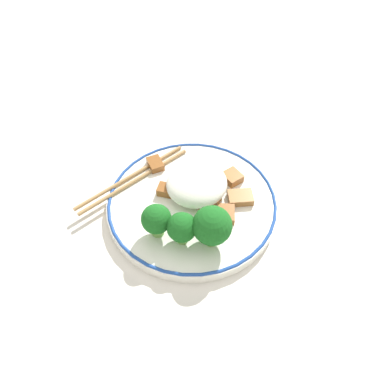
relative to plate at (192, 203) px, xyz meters
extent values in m
plane|color=silver|center=(0.00, 0.00, -0.01)|extent=(3.00, 3.00, 0.00)
cylinder|color=white|center=(0.00, 0.00, 0.00)|extent=(0.26, 0.26, 0.02)
torus|color=#1E479E|center=(0.00, 0.00, 0.01)|extent=(0.26, 0.26, 0.00)
ellipsoid|color=white|center=(0.02, 0.01, 0.03)|extent=(0.10, 0.09, 0.04)
cylinder|color=#72AD4C|center=(-0.08, 0.00, 0.02)|extent=(0.02, 0.02, 0.02)
sphere|color=#19601E|center=(-0.08, 0.00, 0.04)|extent=(0.04, 0.04, 0.04)
cylinder|color=#72AD4C|center=(-0.06, -0.04, 0.01)|extent=(0.02, 0.02, 0.02)
sphere|color=#19601E|center=(-0.06, -0.04, 0.04)|extent=(0.04, 0.04, 0.04)
cylinder|color=#72AD4C|center=(-0.04, -0.07, 0.02)|extent=(0.02, 0.02, 0.02)
sphere|color=#19601E|center=(-0.04, -0.07, 0.04)|extent=(0.05, 0.05, 0.05)
cube|color=#995B28|center=(0.01, -0.02, 0.01)|extent=(0.04, 0.02, 0.01)
cube|color=#9E6633|center=(0.05, -0.06, 0.01)|extent=(0.05, 0.05, 0.01)
cube|color=brown|center=(-0.01, 0.04, 0.01)|extent=(0.03, 0.03, 0.01)
cube|color=brown|center=(0.02, 0.09, 0.01)|extent=(0.03, 0.04, 0.01)
cube|color=brown|center=(0.04, 0.03, 0.01)|extent=(0.04, 0.04, 0.01)
cube|color=brown|center=(0.01, -0.06, 0.01)|extent=(0.04, 0.04, 0.01)
cube|color=#995B28|center=(0.07, -0.02, 0.01)|extent=(0.03, 0.03, 0.01)
cylinder|color=#AD8451|center=(-0.03, 0.11, 0.01)|extent=(0.21, 0.04, 0.01)
cylinder|color=#AD8451|center=(-0.03, 0.09, 0.01)|extent=(0.21, 0.04, 0.01)
camera|label=1|loc=(-0.28, -0.23, 0.45)|focal=35.00mm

